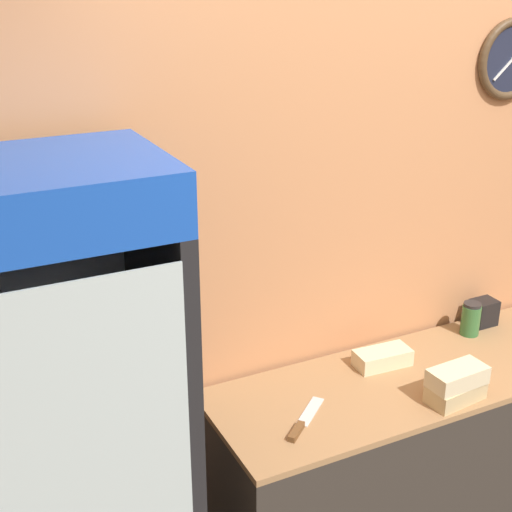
# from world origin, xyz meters

# --- Properties ---
(wall_back) EXTENTS (5.20, 0.09, 2.70)m
(wall_back) POSITION_xyz_m (0.00, 1.18, 1.35)
(wall_back) COLOR tan
(wall_back) RESTS_ON ground_plane
(prep_counter) EXTENTS (1.76, 0.58, 0.87)m
(prep_counter) POSITION_xyz_m (0.00, 0.84, 0.43)
(prep_counter) COLOR #332D28
(prep_counter) RESTS_ON ground_plane
(beverage_cooler) EXTENTS (0.76, 0.62, 1.92)m
(beverage_cooler) POSITION_xyz_m (-1.45, 0.86, 1.05)
(beverage_cooler) COLOR black
(beverage_cooler) RESTS_ON ground_plane
(sandwich_stack_bottom) EXTENTS (0.24, 0.14, 0.07)m
(sandwich_stack_bottom) POSITION_xyz_m (-0.01, 0.63, 0.90)
(sandwich_stack_bottom) COLOR tan
(sandwich_stack_bottom) RESTS_ON prep_counter
(sandwich_stack_middle) EXTENTS (0.23, 0.12, 0.07)m
(sandwich_stack_middle) POSITION_xyz_m (-0.01, 0.63, 0.97)
(sandwich_stack_middle) COLOR beige
(sandwich_stack_middle) RESTS_ON sandwich_stack_bottom
(sandwich_flat_left) EXTENTS (0.24, 0.12, 0.07)m
(sandwich_flat_left) POSITION_xyz_m (-0.10, 0.96, 0.90)
(sandwich_flat_left) COLOR beige
(sandwich_flat_left) RESTS_ON prep_counter
(chefs_knife) EXTENTS (0.25, 0.22, 0.02)m
(chefs_knife) POSITION_xyz_m (-0.61, 0.74, 0.88)
(chefs_knife) COLOR silver
(chefs_knife) RESTS_ON prep_counter
(condiment_jar) EXTENTS (0.08, 0.08, 0.15)m
(condiment_jar) POSITION_xyz_m (0.40, 1.01, 0.94)
(condiment_jar) COLOR #336B38
(condiment_jar) RESTS_ON prep_counter
(napkin_dispenser) EXTENTS (0.11, 0.09, 0.12)m
(napkin_dispenser) POSITION_xyz_m (0.52, 1.06, 0.93)
(napkin_dispenser) COLOR black
(napkin_dispenser) RESTS_ON prep_counter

